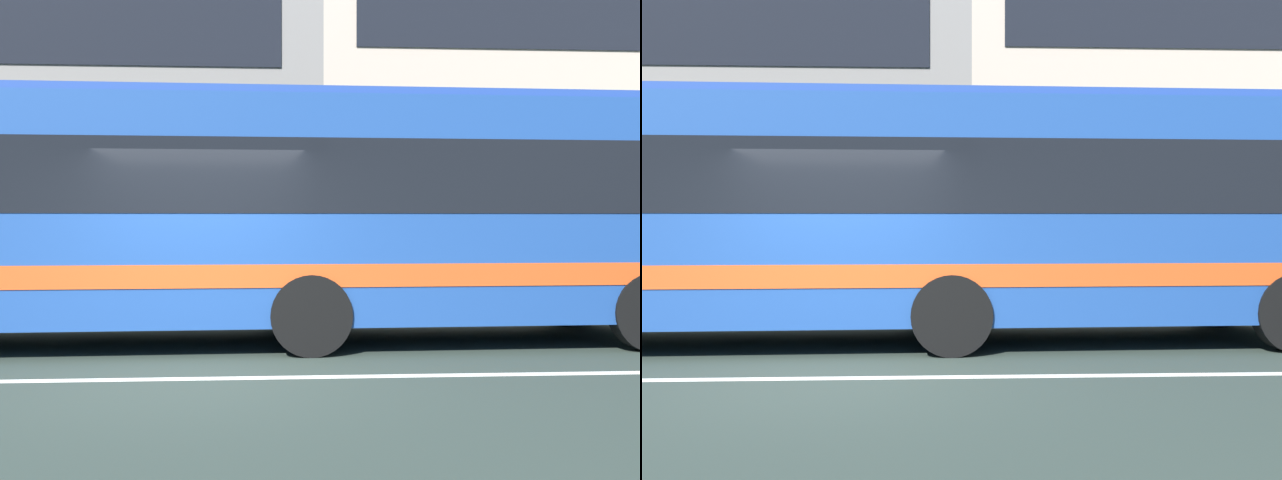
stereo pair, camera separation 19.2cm
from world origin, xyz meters
TOP-DOWN VIEW (x-y plane):
  - ground_plane at (0.00, 0.00)m, footprint 160.00×160.00m
  - lane_centre_line at (0.00, 0.00)m, footprint 60.00×0.16m
  - hedge_row_far at (-0.26, 6.20)m, footprint 22.05×1.10m
  - apartment_block_right at (12.07, 16.10)m, footprint 19.78×10.95m
  - transit_bus at (0.54, 2.43)m, footprint 12.23×2.90m

SIDE VIEW (x-z plane):
  - ground_plane at x=0.00m, z-range 0.00..0.00m
  - lane_centre_line at x=0.00m, z-range 0.00..0.01m
  - hedge_row_far at x=-0.26m, z-range 0.00..0.79m
  - transit_bus at x=0.54m, z-range 0.17..3.48m
  - apartment_block_right at x=12.07m, z-range 0.00..12.12m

